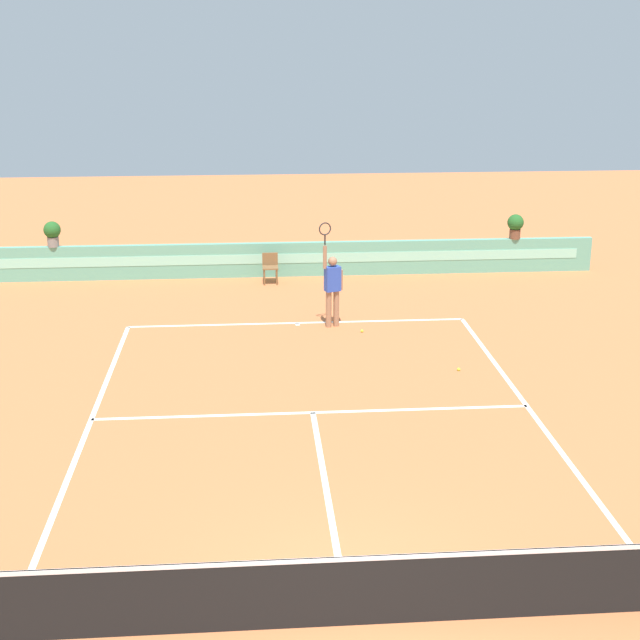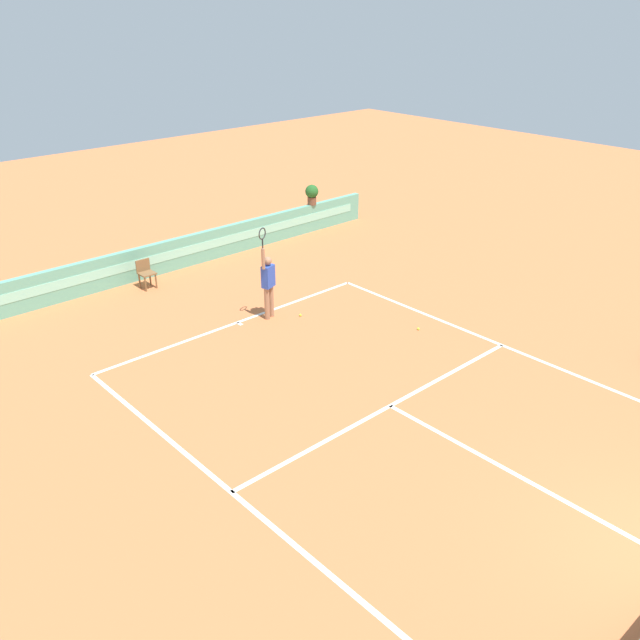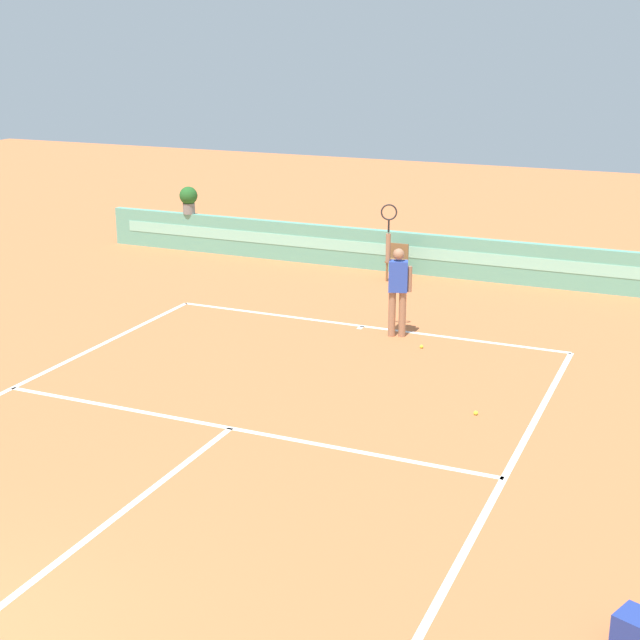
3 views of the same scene
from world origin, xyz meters
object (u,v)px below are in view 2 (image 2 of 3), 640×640
(ball_kid_chair, at_px, (146,272))
(tennis_player, at_px, (268,282))
(tennis_ball_near_baseline, at_px, (418,329))
(tennis_ball_mid_court, at_px, (300,315))
(potted_plant_far_right, at_px, (312,193))

(ball_kid_chair, relative_size, tennis_player, 0.33)
(ball_kid_chair, bearing_deg, tennis_ball_near_baseline, -62.57)
(tennis_ball_mid_court, bearing_deg, potted_plant_far_right, 45.89)
(ball_kid_chair, distance_m, potted_plant_far_right, 7.33)
(tennis_ball_near_baseline, xyz_separation_m, tennis_ball_mid_court, (-1.73, 2.70, 0.00))
(tennis_ball_near_baseline, bearing_deg, potted_plant_far_right, 66.80)
(tennis_ball_near_baseline, bearing_deg, tennis_player, 126.80)
(tennis_ball_mid_court, bearing_deg, tennis_player, 143.04)
(tennis_player, bearing_deg, potted_plant_far_right, 39.59)
(tennis_ball_near_baseline, distance_m, tennis_ball_mid_court, 3.21)
(tennis_ball_near_baseline, xyz_separation_m, potted_plant_far_right, (3.44, 8.03, 1.38))
(ball_kid_chair, xyz_separation_m, tennis_ball_near_baseline, (3.79, -7.30, -0.44))
(potted_plant_far_right, bearing_deg, tennis_ball_mid_court, -134.11)
(ball_kid_chair, bearing_deg, tennis_ball_mid_court, -65.86)
(ball_kid_chair, relative_size, tennis_ball_near_baseline, 12.50)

